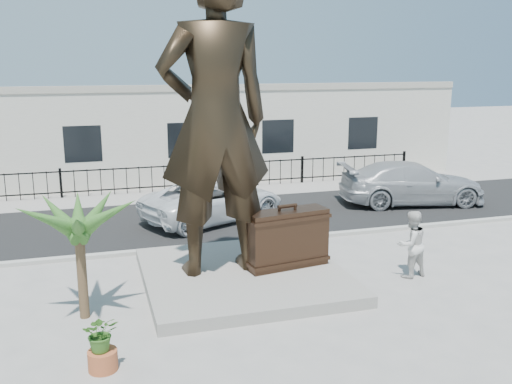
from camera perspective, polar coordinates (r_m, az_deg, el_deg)
ground at (r=14.26m, az=2.32°, el=-10.80°), size 100.00×100.00×0.00m
street at (r=21.56m, az=-4.53°, el=-2.50°), size 40.00×7.00×0.01m
curb at (r=18.28m, az=-2.23°, el=-5.16°), size 40.00×0.25×0.12m
far_sidewalk at (r=25.37m, az=-6.41°, el=-0.16°), size 40.00×2.50×0.02m
plinth at (r=15.40m, az=-1.27°, el=-8.35°), size 5.20×5.20×0.30m
fence at (r=26.01m, az=-6.76°, el=1.49°), size 22.00×0.10×1.20m
building at (r=29.86m, az=-8.23°, el=6.04°), size 28.00×7.00×4.40m
statue at (r=14.51m, az=-4.14°, el=7.23°), size 3.04×2.10×8.00m
suitcase at (r=15.41m, az=3.11°, el=-4.66°), size 2.31×1.05×1.57m
tourist at (r=16.00m, az=15.26°, el=-5.04°), size 1.00×0.84×1.85m
car_white at (r=20.97m, az=-4.25°, el=-0.80°), size 5.98×4.49×1.51m
car_silver at (r=24.18m, az=15.32°, el=0.87°), size 6.21×3.40×1.71m
worker at (r=25.01m, az=-4.10°, el=1.73°), size 1.28×1.07×1.72m
palm_tree at (r=13.98m, az=-16.72°, el=-11.90°), size 1.80×1.80×3.20m
planter at (r=11.66m, az=-15.07°, el=-15.94°), size 0.56×0.56×0.40m
shrub at (r=11.40m, az=-15.24°, el=-13.45°), size 0.66×0.58×0.73m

